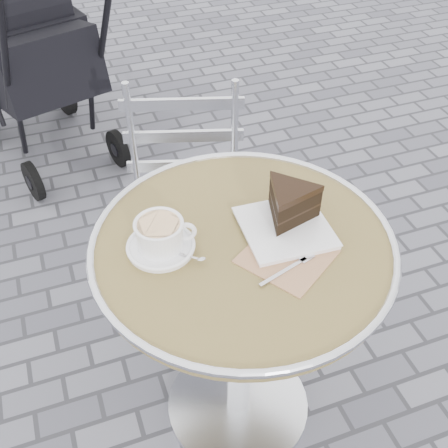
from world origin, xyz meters
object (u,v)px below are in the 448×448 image
object	(u,v)px
cafe_table	(241,289)
cappuccino_set	(161,237)
cake_plate_set	(289,209)
baby_stroller	(27,58)
bistro_chair	(185,183)

from	to	relation	value
cafe_table	cappuccino_set	bearing A→B (deg)	166.03
cake_plate_set	baby_stroller	size ratio (longest dim) A/B	0.30
cappuccino_set	baby_stroller	bearing A→B (deg)	107.89
cappuccino_set	cake_plate_set	world-z (taller)	cake_plate_set
cappuccino_set	bistro_chair	xyz separation A→B (m)	(0.19, 0.47, -0.24)
cafe_table	baby_stroller	xyz separation A→B (m)	(-0.38, 1.71, -0.09)
cafe_table	cake_plate_set	xyz separation A→B (m)	(0.12, 0.02, 0.21)
cake_plate_set	baby_stroller	distance (m)	1.79
cappuccino_set	cake_plate_set	bearing A→B (deg)	6.46
bistro_chair	baby_stroller	xyz separation A→B (m)	(-0.39, 1.20, -0.05)
baby_stroller	cafe_table	bearing A→B (deg)	-93.93
cafe_table	cappuccino_set	size ratio (longest dim) A/B	4.58
cafe_table	cake_plate_set	bearing A→B (deg)	9.53
bistro_chair	cappuccino_set	bearing A→B (deg)	-94.58
cafe_table	baby_stroller	distance (m)	1.76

